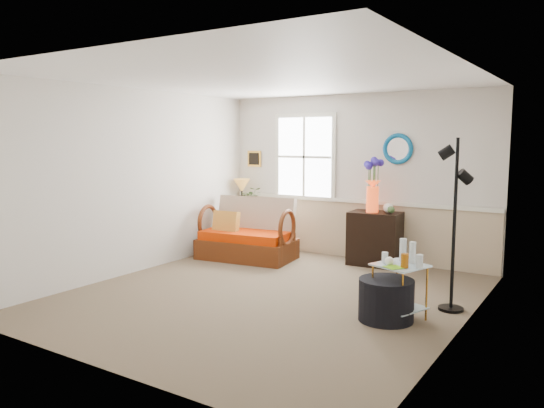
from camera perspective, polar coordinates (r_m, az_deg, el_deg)
The scene contains 19 objects.
floor at distance 6.57m, azimuth -0.30°, elevation -9.79°, with size 4.50×5.00×0.01m, color brown.
ceiling at distance 6.32m, azimuth -0.31°, elevation 13.39°, with size 4.50×5.00×0.01m, color white.
walls at distance 6.31m, azimuth -0.31°, elevation 1.58°, with size 4.51×5.01×2.60m.
wainscot at distance 8.60m, azimuth 8.74°, elevation -2.77°, with size 4.46×0.02×0.90m, color tan.
chair_rail at distance 8.52m, azimuth 8.78°, elevation 0.34°, with size 4.46×0.04×0.06m, color silver.
window at distance 8.87m, azimuth 3.52°, elevation 5.07°, with size 1.14×0.06×1.44m, color white, non-canonical shape.
picture at distance 9.42m, azimuth -1.90°, elevation 4.89°, with size 0.28×0.03×0.28m, color gold.
mirror at distance 8.22m, azimuth 13.40°, elevation 5.79°, with size 0.47×0.47×0.07m, color #146FA7.
loveseat at distance 8.41m, azimuth -2.73°, elevation -2.69°, with size 1.47×0.83×0.96m, color maroon, non-canonical shape.
throw_pillow at distance 8.46m, azimuth -4.99°, elevation -2.27°, with size 0.45×0.11×0.45m, color orange, non-canonical shape.
lamp_stand at distance 9.41m, azimuth -3.05°, elevation -2.55°, with size 0.38×0.38×0.67m, color black, non-canonical shape.
table_lamp at distance 9.36m, azimuth -3.26°, elevation 1.10°, with size 0.29×0.29×0.53m, color gold, non-canonical shape.
potted_plant at distance 9.28m, azimuth -2.19°, elevation 0.37°, with size 0.35×0.39×0.31m, color #416031.
cabinet at distance 8.17m, azimuth 11.00°, elevation -3.66°, with size 0.75×0.48×0.81m, color black, non-canonical shape.
flower_vase at distance 8.04m, azimuth 10.79°, elevation 1.95°, with size 0.23×0.23×0.80m, color #EC4314, non-canonical shape.
side_table at distance 5.81m, azimuth 13.53°, elevation -9.18°, with size 0.47×0.47×0.59m, color #A46B1D, non-canonical shape.
tabletop_items at distance 5.68m, azimuth 13.86°, elevation -5.16°, with size 0.42×0.42×0.25m, color silver, non-canonical shape.
floor_lamp at distance 6.14m, azimuth 19.02°, elevation -2.20°, with size 0.28×0.28×1.91m, color black, non-canonical shape.
ottoman at distance 5.77m, azimuth 12.16°, elevation -10.05°, with size 0.58×0.58×0.44m, color black.
Camera 1 is at (3.42, -5.27, 1.90)m, focal length 35.00 mm.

